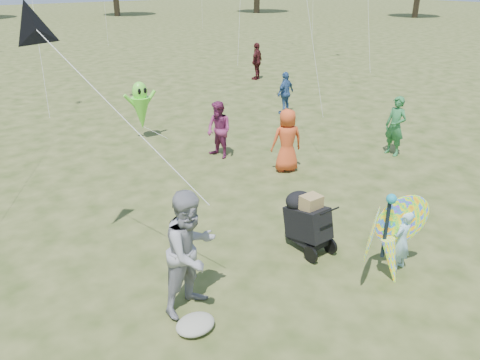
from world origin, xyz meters
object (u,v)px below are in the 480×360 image
crowd_c (285,93)px  jogging_stroller (306,218)px  butterfly_kite (389,238)px  alien_kite (141,108)px  crowd_e (219,130)px  crowd_h (257,61)px  child_girl (402,241)px  adult_man (191,252)px  crowd_f (395,126)px  crowd_a (287,140)px

crowd_c → jogging_stroller: (-5.67, -6.92, -0.13)m
jogging_stroller → butterfly_kite: (0.40, -1.44, 0.14)m
butterfly_kite → alien_kite: size_ratio=1.00×
crowd_e → crowd_h: (7.17, 7.38, 0.07)m
child_girl → adult_man: bearing=-26.1°
crowd_f → crowd_a: bearing=-106.3°
crowd_a → crowd_e: 1.96m
alien_kite → crowd_h: bearing=30.3°
jogging_stroller → crowd_c: bearing=50.2°
child_girl → alien_kite: (-0.44, 8.78, 0.42)m
crowd_a → crowd_c: 5.27m
crowd_a → crowd_e: (-0.83, 1.78, -0.03)m
child_girl → alien_kite: size_ratio=0.63×
crowd_e → crowd_f: crowd_f is taller
crowd_c → crowd_f: bearing=72.4°
crowd_h → jogging_stroller: bearing=25.8°
jogging_stroller → child_girl: bearing=-60.9°
crowd_a → jogging_stroller: 3.69m
adult_man → alien_kite: (2.84, 7.54, 0.02)m
crowd_e → child_girl: bearing=-13.9°
adult_man → jogging_stroller: size_ratio=1.75×
child_girl → butterfly_kite: size_ratio=0.63×
crowd_e → crowd_h: crowd_h is taller
crowd_c → jogging_stroller: crowd_c is taller
jogging_stroller → crowd_a: bearing=53.1°
alien_kite → butterfly_kite: bearing=-89.8°
crowd_a → jogging_stroller: (-2.19, -2.96, -0.18)m
crowd_h → jogging_stroller: 14.83m
child_girl → crowd_f: (4.50, 3.49, 0.26)m
butterfly_kite → crowd_f: bearing=35.5°
crowd_e → adult_man: bearing=-46.7°
crowd_c → alien_kite: 5.32m
jogging_stroller → alien_kite: bearing=86.6°
crowd_c → crowd_h: bearing=-132.1°
adult_man → crowd_h: adult_man is taller
child_girl → crowd_h: bearing=-125.1°
crowd_a → jogging_stroller: size_ratio=1.46×
child_girl → crowd_c: crowd_c is taller
crowd_a → alien_kite: alien_kite is taller
child_girl → crowd_c: 9.66m
crowd_e → alien_kite: (-0.99, 2.61, 0.20)m
child_girl → crowd_e: (0.55, 6.16, 0.22)m
child_girl → alien_kite: alien_kite is taller
child_girl → crowd_h: (7.72, 13.55, 0.29)m
child_girl → butterfly_kite: 0.45m
adult_man → crowd_a: 5.63m
crowd_f → alien_kite: alien_kite is taller
crowd_h → butterfly_kite: (-8.12, -13.57, -0.08)m
crowd_h → crowd_f: bearing=43.2°
crowd_e → butterfly_kite: size_ratio=0.88×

